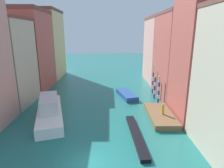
% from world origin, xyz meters
% --- Properties ---
extents(ground_plane, '(154.00, 154.00, 0.00)m').
position_xyz_m(ground_plane, '(0.00, 24.50, 0.00)').
color(ground_plane, '#1E6B66').
extents(building_left_1, '(6.22, 8.27, 13.87)m').
position_xyz_m(building_left_1, '(-14.07, 15.49, 6.94)').
color(building_left_1, '#BCB299').
rests_on(building_left_1, ground).
extents(building_left_2, '(6.22, 10.63, 16.23)m').
position_xyz_m(building_left_2, '(-14.07, 25.32, 8.13)').
color(building_left_2, '#B25147').
rests_on(building_left_2, ground).
extents(building_left_3, '(6.22, 11.00, 17.35)m').
position_xyz_m(building_left_3, '(-14.07, 36.12, 8.69)').
color(building_left_3, '#DBB77A').
rests_on(building_left_3, ground).
extents(building_right_1, '(6.22, 7.61, 20.08)m').
position_xyz_m(building_right_1, '(14.07, 10.12, 10.06)').
color(building_right_1, '#B25147').
rests_on(building_right_1, ground).
extents(building_right_2, '(6.22, 11.09, 15.11)m').
position_xyz_m(building_right_2, '(14.07, 19.48, 7.56)').
color(building_right_2, '#B25147').
rests_on(building_right_2, ground).
extents(building_right_3, '(6.22, 12.05, 15.19)m').
position_xyz_m(building_right_3, '(14.07, 31.07, 7.60)').
color(building_right_3, tan).
rests_on(building_right_3, ground).
extents(waterfront_dock, '(3.26, 7.95, 0.71)m').
position_xyz_m(waterfront_dock, '(9.09, 9.83, 0.36)').
color(waterfront_dock, brown).
rests_on(waterfront_dock, ground).
extents(person_on_dock, '(0.36, 0.36, 1.58)m').
position_xyz_m(person_on_dock, '(9.26, 9.31, 1.45)').
color(person_on_dock, gold).
rests_on(person_on_dock, waterfront_dock).
extents(mooring_pole_0, '(0.38, 0.38, 4.61)m').
position_xyz_m(mooring_pole_0, '(10.25, 15.81, 2.36)').
color(mooring_pole_0, '#1E479E').
rests_on(mooring_pole_0, ground).
extents(mooring_pole_1, '(0.36, 0.36, 4.10)m').
position_xyz_m(mooring_pole_1, '(10.10, 18.15, 2.11)').
color(mooring_pole_1, '#1E479E').
rests_on(mooring_pole_1, ground).
extents(mooring_pole_2, '(0.29, 0.29, 5.22)m').
position_xyz_m(mooring_pole_2, '(10.43, 21.21, 2.66)').
color(mooring_pole_2, '#1E479E').
rests_on(mooring_pole_2, ground).
extents(vaporetto_white, '(6.39, 12.27, 3.11)m').
position_xyz_m(vaporetto_white, '(-6.31, 9.86, 1.15)').
color(vaporetto_white, white).
rests_on(vaporetto_white, ground).
extents(gondola_black, '(1.55, 9.48, 0.41)m').
position_xyz_m(gondola_black, '(5.04, 4.75, 0.21)').
color(gondola_black, black).
rests_on(gondola_black, ground).
extents(motorboat_0, '(3.81, 6.61, 0.85)m').
position_xyz_m(motorboat_0, '(5.11, 18.83, 0.42)').
color(motorboat_0, '#234C93').
rests_on(motorboat_0, ground).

